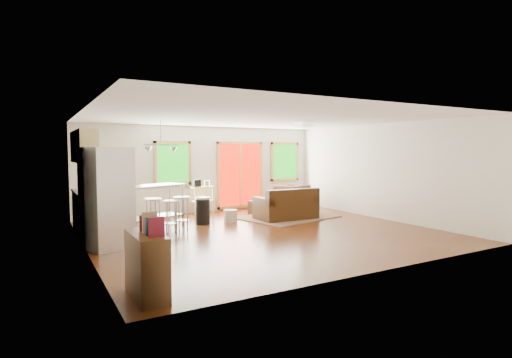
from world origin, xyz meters
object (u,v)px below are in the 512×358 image
island (151,199)px  rug (287,217)px  ottoman (262,208)px  refrigerator (108,198)px  kitchen_cart (201,190)px  coffee_table (285,203)px  armchair (291,196)px  loveseat (287,207)px

island → rug: bearing=-3.6°
ottoman → refrigerator: 5.12m
refrigerator → kitchen_cart: (3.13, 3.12, -0.27)m
refrigerator → kitchen_cart: size_ratio=1.90×
coffee_table → armchair: 1.17m
refrigerator → kitchen_cart: refrigerator is taller
armchair → loveseat: bearing=31.6°
ottoman → coffee_table: bearing=-43.1°
armchair → ottoman: armchair is taller
refrigerator → loveseat: bearing=-7.7°
ottoman → kitchen_cart: 1.88m
island → kitchen_cart: 2.50m
loveseat → island: 3.60m
coffee_table → armchair: bearing=46.1°
loveseat → coffee_table: 0.71m
rug → refrigerator: 5.20m
armchair → ottoman: bearing=-3.7°
loveseat → island: bearing=172.4°
rug → coffee_table: bearing=66.7°
kitchen_cart → rug: bearing=-45.3°
ottoman → kitchen_cart: bearing=145.0°
rug → ottoman: bearing=112.9°
refrigerator → island: refrigerator is taller
armchair → ottoman: size_ratio=1.48×
rug → kitchen_cart: (-1.83, 1.85, 0.68)m
loveseat → kitchen_cart: (-1.64, 2.12, 0.36)m
armchair → refrigerator: refrigerator is taller
kitchen_cart → island: bearing=-139.7°
rug → island: bearing=176.4°
loveseat → coffee_table: (0.34, 0.62, 0.01)m
loveseat → coffee_table: size_ratio=1.44×
coffee_table → armchair: (0.81, 0.84, 0.10)m
rug → loveseat: (-0.19, -0.27, 0.32)m
kitchen_cart → refrigerator: bearing=-135.1°
loveseat → coffee_table: bearing=61.5°
island → kitchen_cart: island is taller
ottoman → kitchen_cart: (-1.49, 1.04, 0.49)m
loveseat → island: island is taller
ottoman → island: size_ratio=0.34×
coffee_table → armchair: size_ratio=1.26×
loveseat → ottoman: 1.10m
refrigerator → kitchen_cart: bearing=25.4°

